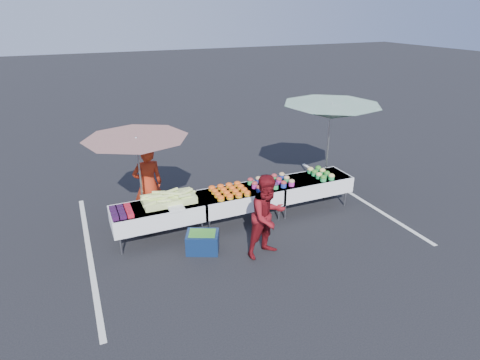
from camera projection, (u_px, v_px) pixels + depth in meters
name	position (u px, v px, depth m)	size (l,w,h in m)	color
ground	(240.00, 221.00, 8.96)	(80.00, 80.00, 0.00)	black
stripe_left	(89.00, 253.00, 7.79)	(0.10, 5.00, 0.00)	silver
stripe_right	(356.00, 196.00, 10.13)	(0.10, 5.00, 0.00)	silver
table_left	(158.00, 213.00, 8.07)	(1.86, 0.81, 0.75)	white
table_center	(240.00, 198.00, 8.73)	(1.86, 0.81, 0.75)	white
table_right	(310.00, 184.00, 9.39)	(1.86, 0.81, 0.75)	white
berry_punnets	(121.00, 212.00, 7.68)	(0.40, 0.54, 0.08)	#240B2D
corn_pile	(169.00, 199.00, 8.10)	(1.16, 0.57, 0.26)	#C5DD71
plastic_bags	(176.00, 208.00, 7.85)	(0.30, 0.25, 0.05)	white
carrot_bowls	(229.00, 191.00, 8.54)	(0.75, 0.69, 0.11)	orange
potato_cups	(271.00, 182.00, 8.91)	(0.94, 0.58, 0.16)	#21359E
bean_baskets	(321.00, 173.00, 9.38)	(0.36, 0.68, 0.15)	green
vendor	(148.00, 184.00, 8.67)	(0.64, 0.42, 1.75)	#B42E14
customer	(268.00, 216.00, 7.46)	(0.79, 0.62, 1.64)	maroon
umbrella_left	(137.00, 146.00, 7.81)	(2.23, 2.23, 2.10)	black
umbrella_right	(331.00, 112.00, 9.37)	(2.71, 2.71, 2.36)	black
storage_bin	(203.00, 242.00, 7.78)	(0.75, 0.66, 0.40)	#0D2044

